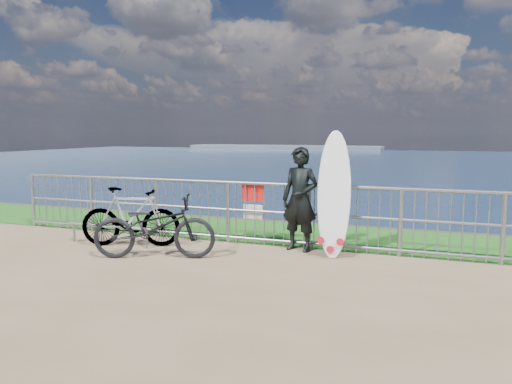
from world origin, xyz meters
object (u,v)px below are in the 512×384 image
at_px(surfer, 300,199).
at_px(bicycle_near, 154,227).
at_px(surfboard, 334,199).
at_px(bicycle_far, 131,217).

bearing_deg(surfer, bicycle_near, -135.56).
bearing_deg(bicycle_near, surfer, -77.46).
xyz_separation_m(surfboard, bicycle_far, (-3.48, -0.53, -0.42)).
height_order(surfer, bicycle_far, surfer).
distance_m(bicycle_near, bicycle_far, 1.01).
relative_size(surfer, surfboard, 0.86).
xyz_separation_m(surfboard, bicycle_near, (-2.64, -1.11, -0.43)).
bearing_deg(surfboard, bicycle_far, -171.26).
xyz_separation_m(surfer, surfboard, (0.61, -0.18, 0.06)).
bearing_deg(surfer, bicycle_far, -153.99).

